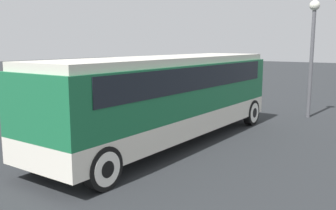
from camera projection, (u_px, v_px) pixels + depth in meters
name	position (u px, v px, depth m)	size (l,w,h in m)	color
ground_plane	(168.00, 143.00, 12.49)	(120.00, 120.00, 0.00)	#26282B
tour_bus	(170.00, 91.00, 12.28)	(10.28, 2.58, 2.87)	silver
parked_car_mid	(122.00, 100.00, 17.49)	(4.33, 1.81, 1.38)	navy
lamp_post	(313.00, 41.00, 16.33)	(0.44, 0.44, 5.13)	#515156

